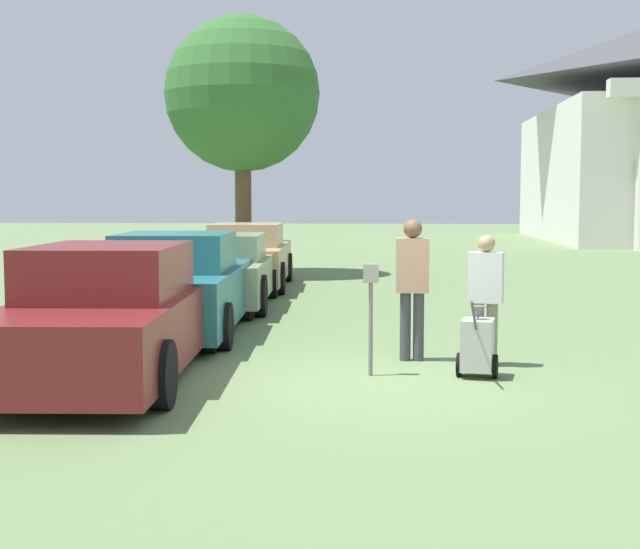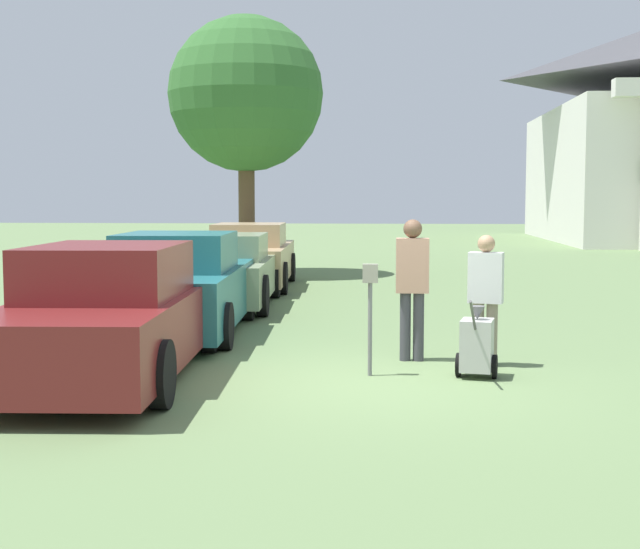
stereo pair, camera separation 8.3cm
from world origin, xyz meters
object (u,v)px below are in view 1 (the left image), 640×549
Objects in this scene: parking_meter at (371,298)px; person_supervisor at (486,292)px; parked_car_sage at (219,272)px; parked_car_tan at (247,258)px; equipment_cart at (477,345)px; parked_car_maroon at (113,316)px; person_worker at (412,280)px; parked_car_teal at (178,288)px.

parking_meter is 1.58m from person_supervisor.
parked_car_sage is 7.23m from person_supervisor.
parked_car_tan is 4.95× the size of equipment_cart.
person_worker is at bearing 17.43° from parked_car_maroon.
person_supervisor is at bearing 9.89° from parked_car_maroon.
parked_car_maroon reaches higher than parked_car_tan.
parked_car_tan is at bearing -50.63° from person_supervisor.
equipment_cart is (4.25, 0.28, -0.33)m from parked_car_maroon.
parked_car_tan is 10.34m from person_supervisor.
parked_car_maroon is at bearing -92.97° from parked_car_sage.
person_worker is at bearing -4.38° from person_supervisor.
person_worker reaches higher than equipment_cart.
parking_meter is at bearing 2.76° from parked_car_maroon.
parked_car_teal is at bearing 155.88° from equipment_cart.
person_supervisor is (4.42, -5.72, 0.26)m from parked_car_sage.
equipment_cart is (4.25, -3.02, -0.33)m from parked_car_teal.
parked_car_tan is at bearing 106.63° from parking_meter.
person_worker is at bearing -71.70° from parked_car_tan.
person_worker reaches higher than parked_car_maroon.
person_supervisor is 1.63× the size of equipment_cart.
parking_meter is 1.32× the size of equipment_cart.
person_supervisor reaches higher than parked_car_sage.
parked_car_teal is 4.26m from parking_meter.
parked_car_sage is at bearing -56.36° from person_worker.
parked_car_teal is at bearing -13.44° from person_supervisor.
person_worker reaches higher than parked_car_teal.
person_supervisor is (4.42, -9.34, 0.23)m from parked_car_tan.
parking_meter is (3.00, -10.05, 0.22)m from parked_car_tan.
equipment_cart is (1.25, -0.02, -0.54)m from parking_meter.
parked_car_teal is 7.04m from parked_car_tan.
parked_car_maroon is 5.26× the size of equipment_cart.
parked_car_teal is 5.23m from equipment_cart.
parked_car_maroon is 4.54m from person_supervisor.
parked_car_sage is 4.76× the size of equipment_cart.
parked_car_teal is 3.67× the size of parking_meter.
person_worker is at bearing -32.57° from parked_car_teal.
parked_car_teal is 2.97× the size of person_supervisor.
person_supervisor reaches higher than parking_meter.
parked_car_teal is at bearing 134.95° from parking_meter.
parked_car_maroon is at bearing 21.03° from person_worker.
parked_car_maroon is 2.90× the size of person_worker.
equipment_cart is at bearing -38.40° from parked_car_teal.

